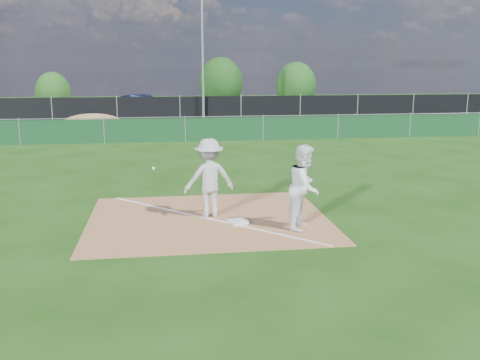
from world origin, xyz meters
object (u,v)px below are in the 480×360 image
(light_pole, at_px, (203,62))
(tree_mid, at_px, (221,83))
(tree_right, at_px, (296,85))
(play_at_first, at_px, (209,178))
(car_mid, at_px, (143,106))
(car_right, at_px, (225,110))
(tree_left, at_px, (53,92))
(first_base, at_px, (238,222))
(runner, at_px, (305,187))
(car_left, at_px, (67,107))

(light_pole, bearing_deg, tree_mid, 78.12)
(light_pole, distance_m, tree_right, 13.72)
(play_at_first, height_order, car_mid, play_at_first)
(car_right, xyz_separation_m, tree_left, (-13.12, 6.29, 1.04))
(first_base, bearing_deg, car_right, 84.18)
(car_mid, distance_m, tree_left, 8.50)
(light_pole, relative_size, car_mid, 1.62)
(car_right, relative_size, tree_mid, 0.97)
(tree_left, bearing_deg, runner, -69.96)
(runner, height_order, tree_mid, tree_mid)
(light_pole, xyz_separation_m, tree_left, (-11.28, 10.13, -2.33))
(runner, bearing_deg, light_pole, 30.70)
(first_base, relative_size, tree_mid, 0.09)
(tree_right, bearing_deg, tree_mid, 175.98)
(car_mid, xyz_separation_m, tree_left, (-7.20, 4.44, 0.84))
(car_left, distance_m, tree_right, 18.88)
(play_at_first, bearing_deg, light_pole, 86.13)
(car_right, relative_size, tree_right, 1.06)
(tree_mid, distance_m, tree_right, 6.43)
(car_left, height_order, tree_mid, tree_mid)
(light_pole, relative_size, tree_right, 1.98)
(play_at_first, relative_size, car_mid, 0.43)
(car_mid, bearing_deg, tree_right, -46.02)
(car_right, bearing_deg, play_at_first, -165.41)
(tree_mid, bearing_deg, car_left, -154.79)
(runner, height_order, car_mid, runner)
(light_pole, height_order, first_base, light_pole)
(play_at_first, relative_size, tree_left, 0.66)
(light_pole, relative_size, tree_left, 2.47)
(first_base, distance_m, car_mid, 28.09)
(light_pole, distance_m, tree_left, 15.34)
(light_pole, xyz_separation_m, tree_right, (8.70, 10.43, -1.92))
(light_pole, height_order, tree_mid, light_pole)
(tree_mid, relative_size, tree_right, 1.10)
(tree_left, bearing_deg, tree_right, 0.86)
(runner, xyz_separation_m, car_right, (1.13, 26.58, -0.38))
(first_base, relative_size, play_at_first, 0.19)
(car_left, height_order, car_mid, car_mid)
(car_left, xyz_separation_m, tree_mid, (11.73, 5.52, 1.46))
(car_left, xyz_separation_m, car_right, (11.29, -1.52, -0.19))
(runner, relative_size, tree_right, 0.50)
(runner, bearing_deg, car_mid, 38.48)
(car_left, relative_size, tree_mid, 1.07)
(play_at_first, xyz_separation_m, tree_mid, (3.74, 32.35, 1.26))
(play_at_first, bearing_deg, car_mid, 95.53)
(first_base, distance_m, play_at_first, 1.37)
(first_base, xyz_separation_m, car_mid, (-3.27, 27.89, 0.76))
(runner, distance_m, tree_mid, 33.69)
(runner, relative_size, car_right, 0.47)
(car_right, bearing_deg, car_left, 104.35)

